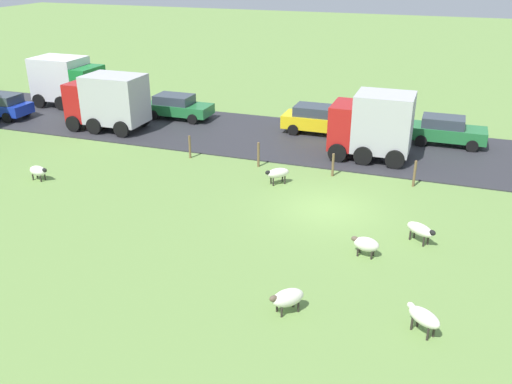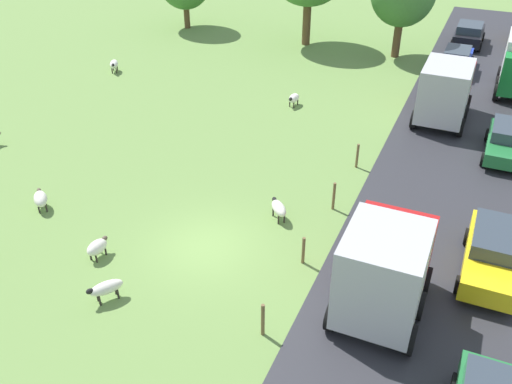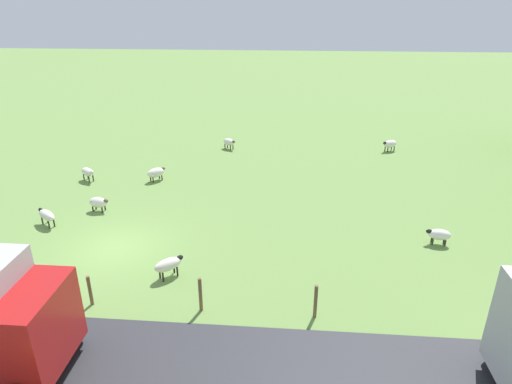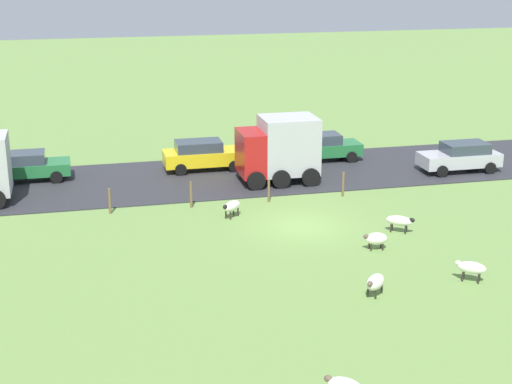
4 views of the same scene
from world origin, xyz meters
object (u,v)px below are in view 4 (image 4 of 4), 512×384
object	(u,v)px
sheep_7	(376,239)
car_2	(27,166)
sheep_6	(232,206)
car_8	(203,155)
sheep_0	(375,282)
car_5	(324,146)
sheep_2	(471,268)
sheep_3	(400,221)
car_3	(461,156)
truck_1	(279,148)

from	to	relation	value
sheep_7	car_2	distance (m)	19.75
sheep_6	car_8	distance (m)	8.20
sheep_0	car_5	bearing A→B (deg)	-12.29
sheep_2	sheep_7	distance (m)	4.44
sheep_3	sheep_0	bearing A→B (deg)	149.47
sheep_0	car_2	bearing A→B (deg)	35.56
sheep_3	car_3	xyz separation A→B (m)	(8.25, -7.14, 0.36)
car_2	sheep_0	bearing A→B (deg)	-144.44
sheep_2	sheep_7	size ratio (longest dim) A/B	1.07
sheep_7	truck_1	bearing A→B (deg)	7.70
sheep_2	truck_1	size ratio (longest dim) A/B	0.27
sheep_6	car_2	world-z (taller)	car_2
truck_1	car_8	xyz separation A→B (m)	(3.20, 3.51, -0.95)
sheep_2	sheep_3	world-z (taller)	sheep_2
car_8	sheep_3	bearing A→B (deg)	-150.59
sheep_0	car_3	distance (m)	17.63
sheep_3	sheep_6	bearing A→B (deg)	61.72
sheep_6	sheep_7	bearing A→B (deg)	-136.83
sheep_2	truck_1	distance (m)	14.64
sheep_3	sheep_7	xyz separation A→B (m)	(-1.68, 1.76, -0.06)
sheep_2	car_8	distance (m)	18.74
sheep_7	car_8	size ratio (longest dim) A/B	0.23
sheep_6	car_3	bearing A→B (deg)	-71.57
sheep_7	sheep_0	bearing A→B (deg)	157.93
sheep_7	car_2	xyz separation A→B (m)	(13.56, 14.36, 0.38)
sheep_7	car_5	distance (m)	14.04
sheep_3	truck_1	xyz separation A→B (m)	(8.61, 3.15, 1.33)
truck_1	car_8	distance (m)	4.85
sheep_2	car_8	size ratio (longest dim) A/B	0.25
sheep_2	sheep_7	bearing A→B (deg)	30.38
truck_1	car_8	bearing A→B (deg)	47.63
sheep_6	car_5	xyz separation A→B (m)	(8.55, -7.21, 0.33)
sheep_0	sheep_3	xyz separation A→B (m)	(5.84, -3.45, 0.02)
sheep_2	car_5	size ratio (longest dim) A/B	0.27
sheep_6	car_2	bearing A→B (deg)	48.65
truck_1	car_2	bearing A→B (deg)	75.86
sheep_0	sheep_7	world-z (taller)	sheep_0
car_8	car_3	bearing A→B (deg)	-104.51
sheep_2	car_8	world-z (taller)	car_8
sheep_7	truck_1	size ratio (longest dim) A/B	0.26
sheep_7	car_3	xyz separation A→B (m)	(9.92, -8.90, 0.42)
truck_1	car_3	world-z (taller)	truck_1
sheep_2	car_3	bearing A→B (deg)	-25.83
sheep_6	car_8	xyz separation A→B (m)	(8.19, -0.07, 0.37)
car_3	car_5	xyz separation A→B (m)	(3.93, 6.66, -0.01)
truck_1	sheep_7	bearing A→B (deg)	-172.30
sheep_0	car_3	size ratio (longest dim) A/B	0.25
sheep_2	sheep_3	size ratio (longest dim) A/B	0.93
car_8	sheep_7	bearing A→B (deg)	-160.04
sheep_7	sheep_6	bearing A→B (deg)	43.17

